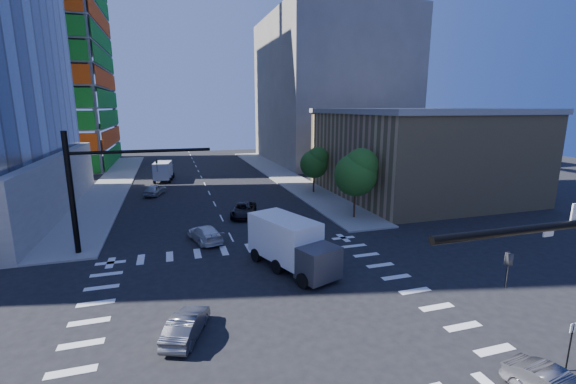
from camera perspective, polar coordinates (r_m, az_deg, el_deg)
name	(u,v)px	position (r m, az deg, el deg)	size (l,w,h in m)	color
ground	(265,305)	(22.30, -3.48, -16.40)	(160.00, 160.00, 0.00)	black
road_markings	(265,305)	(22.30, -3.48, -16.39)	(20.00, 20.00, 0.01)	silver
sidewalk_ne	(281,175)	(62.33, -1.04, 2.59)	(5.00, 60.00, 0.15)	gray
sidewalk_nw	(113,183)	(60.50, -24.44, 1.16)	(5.00, 60.00, 0.15)	gray
construction_building	(22,25)	(85.25, -34.74, 19.71)	(25.16, 34.50, 70.60)	slate
commercial_building	(417,152)	(50.81, 18.58, 5.66)	(20.50, 22.50, 10.60)	#9E895B
bg_building_ne	(329,91)	(80.50, 6.12, 14.70)	(24.00, 30.00, 28.00)	slate
signal_mast_nw	(93,181)	(31.44, -26.94, 1.46)	(10.20, 0.40, 9.00)	black
tree_south	(357,172)	(37.60, 10.24, 2.97)	(4.16, 4.16, 6.82)	#382316
tree_north	(315,162)	(48.65, 4.05, 4.43)	(3.54, 3.52, 5.78)	#382316
no_parking_sign	(571,341)	(20.47, 36.35, -17.40)	(0.30, 0.06, 2.20)	black
car_nb_far	(244,210)	(38.90, -6.59, -2.66)	(2.21, 4.79, 1.33)	black
car_sb_near	(205,234)	(32.32, -12.21, -6.05)	(1.83, 4.49, 1.30)	silver
car_sb_mid	(155,190)	(50.73, -19.12, 0.32)	(1.64, 4.08, 1.39)	#B0B4B8
car_sb_cross	(186,325)	(19.96, -14.87, -18.55)	(1.29, 3.71, 1.22)	#4D4E53
box_truck_near	(294,249)	(25.96, 0.87, -8.42)	(4.86, 7.05, 3.40)	black
box_truck_far	(164,172)	(60.44, -17.89, 2.85)	(3.09, 5.84, 2.92)	black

